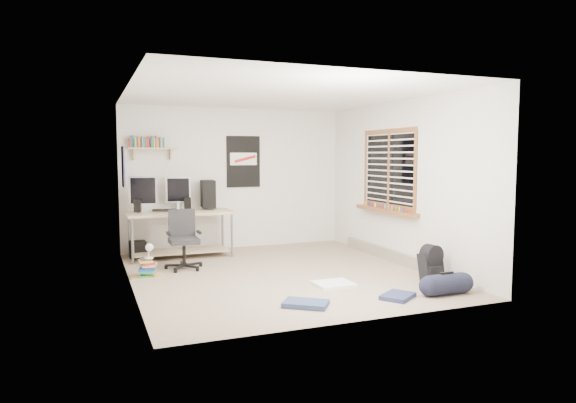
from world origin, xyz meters
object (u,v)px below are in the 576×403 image
object	(u,v)px
desk	(181,235)
book_stack	(147,266)
office_chair	(184,236)
duffel_bag	(446,283)
backpack	(431,267)

from	to	relation	value
desk	book_stack	distance (m)	1.41
office_chair	duffel_bag	world-z (taller)	office_chair
desk	duffel_bag	world-z (taller)	desk
office_chair	backpack	distance (m)	3.51
desk	book_stack	size ratio (longest dim) A/B	3.84
backpack	duffel_bag	size ratio (longest dim) A/B	0.78
duffel_bag	book_stack	world-z (taller)	duffel_bag
duffel_bag	backpack	bearing A→B (deg)	70.20
office_chair	book_stack	size ratio (longest dim) A/B	1.99
desk	duffel_bag	bearing A→B (deg)	-59.47
book_stack	desk	bearing A→B (deg)	61.38
desk	backpack	size ratio (longest dim) A/B	4.36
backpack	duffel_bag	bearing A→B (deg)	-116.13
duffel_bag	book_stack	xyz separation A→B (m)	(-3.23, 2.25, 0.01)
office_chair	book_stack	xyz separation A→B (m)	(-0.56, -0.30, -0.34)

